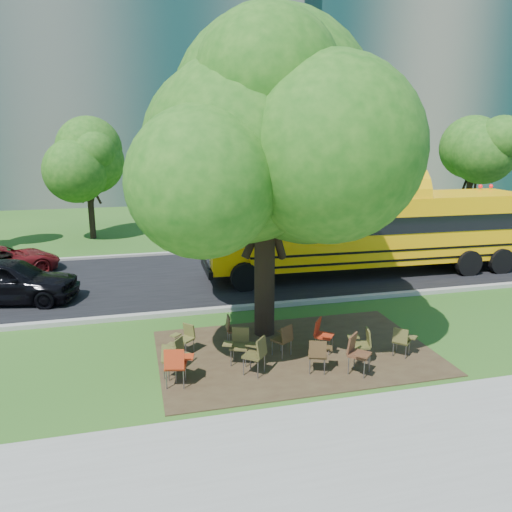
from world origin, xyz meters
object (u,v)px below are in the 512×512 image
object	(u,v)px
chair_5	(357,351)
chair_12	(322,332)
chair_3	(239,342)
chair_1	(174,358)
chair_10	(232,327)
black_car	(8,281)
school_bus	(382,228)
chair_9	(186,336)
chair_7	(402,339)
main_tree	(265,150)
chair_2	(257,352)
chair_8	(175,350)
chair_6	(363,341)
bg_car_red	(2,261)
chair_11	(284,337)
chair_4	(319,352)
chair_0	(176,363)

from	to	relation	value
chair_5	chair_12	xyz separation A→B (m)	(-0.35, 1.32, -0.04)
chair_3	chair_1	bearing A→B (deg)	38.57
chair_10	black_car	world-z (taller)	black_car
school_bus	chair_9	size ratio (longest dim) A/B	16.81
chair_12	chair_7	bearing A→B (deg)	105.12
chair_9	chair_5	bearing A→B (deg)	-162.02
main_tree	chair_2	size ratio (longest dim) A/B	9.18
chair_3	main_tree	bearing A→B (deg)	-102.04
chair_8	chair_10	size ratio (longest dim) A/B	0.99
chair_5	chair_8	distance (m)	4.30
chair_2	chair_12	distance (m)	2.07
chair_8	chair_3	bearing A→B (deg)	-59.40
chair_3	chair_6	world-z (taller)	chair_3
chair_7	chair_12	xyz separation A→B (m)	(-1.86, 0.76, 0.06)
chair_6	bg_car_red	bearing A→B (deg)	59.61
chair_5	bg_car_red	size ratio (longest dim) A/B	0.23
chair_9	chair_11	size ratio (longest dim) A/B	0.89
school_bus	chair_4	world-z (taller)	school_bus
chair_6	black_car	world-z (taller)	black_car
chair_7	main_tree	bearing A→B (deg)	-171.99
chair_5	main_tree	bearing A→B (deg)	-107.33
chair_0	bg_car_red	bearing A→B (deg)	130.78
chair_10	chair_12	bearing A→B (deg)	66.93
chair_1	school_bus	bearing A→B (deg)	83.72
chair_6	chair_11	distance (m)	1.95
chair_1	chair_11	distance (m)	2.88
chair_8	black_car	size ratio (longest dim) A/B	0.18
school_bus	bg_car_red	world-z (taller)	school_bus
chair_5	chair_11	size ratio (longest dim) A/B	1.12
main_tree	chair_1	distance (m)	5.71
chair_4	chair_12	xyz separation A→B (m)	(0.51, 1.07, 0.02)
school_bus	chair_1	xyz separation A→B (m)	(-8.97, -7.26, -1.27)
chair_4	chair_12	bearing A→B (deg)	84.66
chair_3	school_bus	bearing A→B (deg)	-115.62
main_tree	bg_car_red	world-z (taller)	main_tree
chair_7	bg_car_red	size ratio (longest dim) A/B	0.19
chair_4	chair_6	bearing A→B (deg)	34.04
chair_12	chair_9	bearing A→B (deg)	-66.66
chair_7	black_car	distance (m)	12.68
school_bus	chair_11	size ratio (longest dim) A/B	15.03
chair_3	chair_4	distance (m)	1.97
chair_5	bg_car_red	distance (m)	15.03
chair_0	black_car	xyz separation A→B (m)	(-4.89, 7.18, 0.17)
chair_7	bg_car_red	xyz separation A→B (m)	(-11.54, 10.64, 0.10)
chair_11	chair_6	bearing A→B (deg)	-55.02
chair_2	chair_4	world-z (taller)	chair_2
chair_2	school_bus	bearing A→B (deg)	-4.13
chair_4	chair_11	size ratio (longest dim) A/B	1.01
chair_3	chair_4	world-z (taller)	chair_3
chair_2	chair_11	distance (m)	1.21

